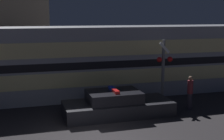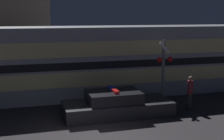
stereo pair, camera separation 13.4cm
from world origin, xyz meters
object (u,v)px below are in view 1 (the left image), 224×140
at_px(train, 107,61).
at_px(pedestrian, 190,92).
at_px(crossing_signal_near, 164,67).
at_px(police_car, 117,105).

bearing_deg(train, pedestrian, -52.74).
bearing_deg(train, crossing_signal_near, -48.13).
relative_size(train, crossing_signal_near, 5.98).
bearing_deg(police_car, train, 80.72).
distance_m(police_car, crossing_signal_near, 3.41).
distance_m(train, crossing_signal_near, 3.34).
distance_m(police_car, pedestrian, 3.59).
relative_size(train, police_car, 3.98).
xyz_separation_m(train, pedestrian, (2.96, -3.88, -1.07)).
height_order(police_car, crossing_signal_near, crossing_signal_near).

